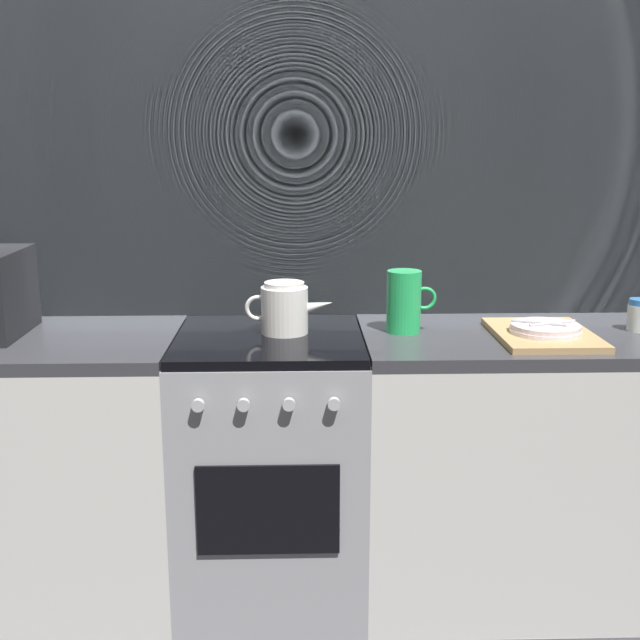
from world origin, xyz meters
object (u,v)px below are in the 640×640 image
at_px(dish_pile, 544,332).
at_px(stove_unit, 271,468).
at_px(kettle, 285,308).
at_px(pitcher, 404,301).
at_px(spice_jar, 639,315).

bearing_deg(dish_pile, stove_unit, 176.19).
bearing_deg(kettle, stove_unit, -144.08).
bearing_deg(pitcher, dish_pile, -12.73).
height_order(stove_unit, kettle, kettle).
distance_m(stove_unit, pitcher, 0.70).
relative_size(stove_unit, dish_pile, 2.25).
height_order(dish_pile, spice_jar, spice_jar).
distance_m(stove_unit, kettle, 0.54).
relative_size(pitcher, spice_jar, 1.90).
height_order(kettle, spice_jar, kettle).
relative_size(dish_pile, spice_jar, 3.81).
bearing_deg(spice_jar, dish_pile, -165.27).
xyz_separation_m(kettle, spice_jar, (1.15, -0.00, -0.03)).
xyz_separation_m(stove_unit, pitcher, (0.43, 0.04, 0.55)).
height_order(kettle, dish_pile, kettle).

